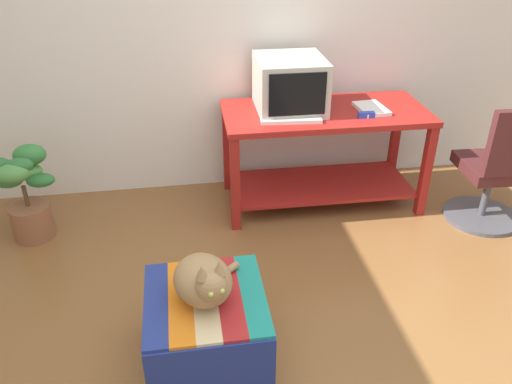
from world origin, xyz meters
TOP-DOWN VIEW (x-y plane):
  - ground_plane at (0.00, 0.00)m, footprint 14.00×14.00m
  - back_wall at (0.00, 2.05)m, footprint 8.00×0.10m
  - desk at (0.54, 1.60)m, footprint 1.43×0.68m
  - tv_monitor at (0.30, 1.66)m, footprint 0.46×0.49m
  - keyboard at (0.26, 1.46)m, footprint 0.41×0.19m
  - book at (0.85, 1.55)m, footprint 0.20×0.28m
  - ottoman_with_blanket at (-0.41, 0.19)m, footprint 0.56×0.59m
  - cat at (-0.41, 0.18)m, footprint 0.36×0.40m
  - potted_plant at (-1.48, 1.44)m, footprint 0.40×0.41m
  - office_chair at (1.62, 1.12)m, footprint 0.52×0.52m
  - stapler at (0.77, 1.42)m, footprint 0.11×0.04m

SIDE VIEW (x-z plane):
  - ground_plane at x=0.00m, z-range 0.00..0.00m
  - ottoman_with_blanket at x=-0.41m, z-range 0.00..0.39m
  - potted_plant at x=-1.48m, z-range 0.00..0.64m
  - office_chair at x=1.62m, z-range -0.06..0.83m
  - desk at x=0.54m, z-range 0.13..0.86m
  - cat at x=-0.41m, z-range 0.36..0.64m
  - keyboard at x=0.26m, z-range 0.72..0.75m
  - book at x=0.85m, z-range 0.72..0.75m
  - stapler at x=0.77m, z-range 0.72..0.76m
  - tv_monitor at x=0.30m, z-range 0.72..1.08m
  - back_wall at x=0.00m, z-range 0.00..2.60m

